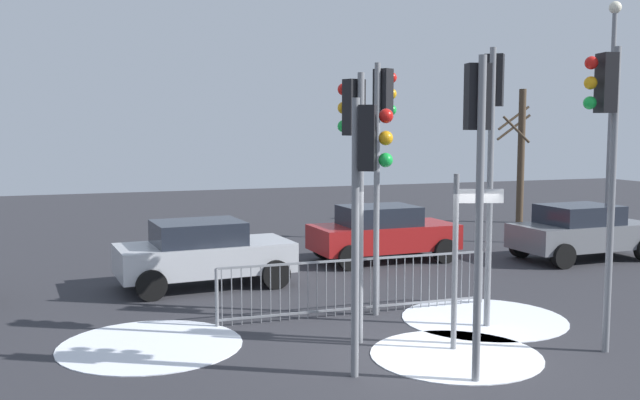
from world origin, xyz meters
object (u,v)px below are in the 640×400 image
Objects in this scene: street_lamp at (611,99)px; traffic_light_rear_right at (606,131)px; bare_tree_left at (520,153)px; traffic_light_mid_left at (493,124)px; traffic_light_mid_right at (382,132)px; car_silver_trailing at (203,252)px; car_grey_mid at (582,231)px; direction_sign_post at (459,252)px; traffic_light_foreground_left at (477,145)px; traffic_light_foreground_right at (354,146)px; car_red_near at (383,232)px; traffic_light_rear_left at (366,174)px.

traffic_light_rear_right is at bearing -131.90° from street_lamp.
bare_tree_left reaches higher than traffic_light_rear_right.
traffic_light_mid_left is 0.68× the size of street_lamp.
car_silver_trailing is (-2.74, 3.44, -2.67)m from traffic_light_mid_right.
car_grey_mid is at bearing -4.84° from car_silver_trailing.
car_silver_trailing is 13.03m from street_lamp.
direction_sign_post reaches higher than car_grey_mid.
traffic_light_foreground_left is at bearing -30.72° from traffic_light_mid_right.
traffic_light_mid_left is 2.61m from direction_sign_post.
traffic_light_rear_right is at bearing -120.65° from bare_tree_left.
car_silver_trailing is (-4.99, 6.73, -2.71)m from traffic_light_rear_right.
traffic_light_mid_right reaches higher than traffic_light_foreground_right.
traffic_light_foreground_right is 12.65m from street_lamp.
car_red_near is (2.52, 8.54, -2.53)m from traffic_light_foreground_left.
traffic_light_mid_right is 14.48m from bare_tree_left.
traffic_light_mid_right is 0.99× the size of traffic_light_rear_right.
traffic_light_foreground_right is at bearing -65.40° from traffic_light_mid_right.
direction_sign_post is 7.65m from car_red_near.
traffic_light_rear_right is (2.49, 0.36, 0.18)m from traffic_light_foreground_left.
traffic_light_foreground_right is 1.14× the size of car_grey_mid.
traffic_light_rear_left is 1.02× the size of car_grey_mid.
car_grey_mid is at bearing 79.76° from traffic_light_mid_left.
street_lamp reaches higher than direction_sign_post.
traffic_light_foreground_left is at bearing -127.12° from bare_tree_left.
traffic_light_foreground_right reaches higher than car_red_near.
direction_sign_post is 12.35m from street_lamp.
traffic_light_rear_right is at bearing -27.84° from traffic_light_mid_left.
traffic_light_mid_right is at bearing -116.69° from car_red_near.
traffic_light_foreground_right is 1.56× the size of direction_sign_post.
traffic_light_foreground_right is 0.93× the size of traffic_light_rear_right.
direction_sign_post is at bearing -107.26° from car_red_near.
direction_sign_post is at bearing 141.19° from traffic_light_rear_left.
bare_tree_left is at bearing 94.29° from traffic_light_mid_left.
car_silver_trailing is 0.55× the size of street_lamp.
street_lamp reaches higher than traffic_light_rear_left.
direction_sign_post is (0.48, 1.21, -1.71)m from traffic_light_foreground_left.
traffic_light_foreground_right is at bearing -75.85° from car_silver_trailing.
street_lamp is (12.43, 1.57, 3.59)m from car_silver_trailing.
car_silver_trailing is (-4.25, 4.78, -2.81)m from traffic_light_mid_left.
car_silver_trailing is 1.02× the size of car_red_near.
traffic_light_rear_left is 17.85m from bare_tree_left.
traffic_light_foreground_left reaches higher than direction_sign_post.
car_silver_trailing is 14.75m from bare_tree_left.
traffic_light_mid_left is 3.69m from traffic_light_rear_left.
traffic_light_rear_left is at bearing -109.29° from traffic_light_mid_left.
car_grey_mid is at bearing -143.66° from street_lamp.
traffic_light_mid_right is at bearing 46.48° from traffic_light_rear_right.
traffic_light_rear_right is 1.21× the size of car_silver_trailing.
bare_tree_left is at bearing 83.94° from street_lamp.
traffic_light_rear_left is at bearing -54.86° from traffic_light_mid_right.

